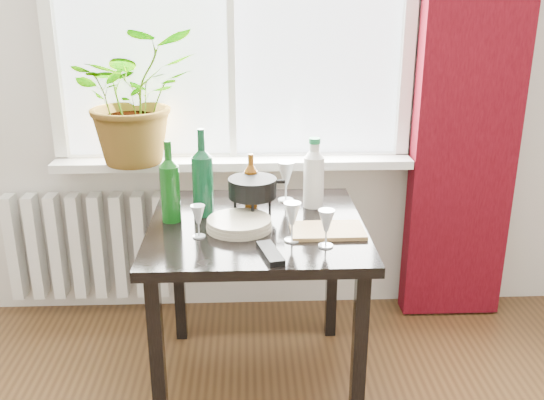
{
  "coord_description": "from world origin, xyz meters",
  "views": [
    {
      "loc": [
        0.07,
        -0.69,
        1.63
      ],
      "look_at": [
        0.16,
        1.55,
        0.84
      ],
      "focal_mm": 40.0,
      "sensor_mm": 36.0,
      "label": 1
    }
  ],
  "objects_px": {
    "table": "(257,244)",
    "tv_remote": "(270,253)",
    "wine_bottle_left": "(170,181)",
    "wineglass_front_right": "(292,222)",
    "wineglass_front_left": "(198,221)",
    "wine_bottle_right": "(202,172)",
    "plate_stack": "(239,224)",
    "bottle_amber": "(251,181)",
    "radiator": "(88,246)",
    "wineglass_far_right": "(326,228)",
    "cleaning_bottle": "(314,172)",
    "wineglass_back_center": "(286,181)",
    "cutting_board": "(327,231)",
    "fondue_pot": "(252,196)",
    "wineglass_back_left": "(205,188)",
    "potted_plant": "(135,97)"
  },
  "relations": [
    {
      "from": "table",
      "to": "wineglass_front_right",
      "type": "bearing_deg",
      "value": -54.56
    },
    {
      "from": "wineglass_front_right",
      "to": "wineglass_far_right",
      "type": "bearing_deg",
      "value": -25.87
    },
    {
      "from": "wine_bottle_left",
      "to": "plate_stack",
      "type": "xyz_separation_m",
      "value": [
        0.27,
        -0.1,
        -0.15
      ]
    },
    {
      "from": "wine_bottle_right",
      "to": "wineglass_far_right",
      "type": "relative_size",
      "value": 2.55
    },
    {
      "from": "bottle_amber",
      "to": "tv_remote",
      "type": "xyz_separation_m",
      "value": [
        0.06,
        -0.5,
        -0.11
      ]
    },
    {
      "from": "wine_bottle_left",
      "to": "wineglass_front_right",
      "type": "relative_size",
      "value": 2.19
    },
    {
      "from": "wine_bottle_right",
      "to": "plate_stack",
      "type": "bearing_deg",
      "value": -48.19
    },
    {
      "from": "wineglass_back_left",
      "to": "wineglass_front_left",
      "type": "distance_m",
      "value": 0.36
    },
    {
      "from": "wineglass_front_left",
      "to": "tv_remote",
      "type": "height_order",
      "value": "wineglass_front_left"
    },
    {
      "from": "wineglass_far_right",
      "to": "wineglass_back_center",
      "type": "distance_m",
      "value": 0.52
    },
    {
      "from": "bottle_amber",
      "to": "wineglass_front_left",
      "type": "height_order",
      "value": "bottle_amber"
    },
    {
      "from": "radiator",
      "to": "tv_remote",
      "type": "distance_m",
      "value": 1.35
    },
    {
      "from": "wine_bottle_right",
      "to": "cleaning_bottle",
      "type": "height_order",
      "value": "wine_bottle_right"
    },
    {
      "from": "bottle_amber",
      "to": "potted_plant",
      "type": "bearing_deg",
      "value": 145.97
    },
    {
      "from": "radiator",
      "to": "plate_stack",
      "type": "bearing_deg",
      "value": -41.21
    },
    {
      "from": "wineglass_front_right",
      "to": "fondue_pot",
      "type": "bearing_deg",
      "value": 116.23
    },
    {
      "from": "wineglass_front_left",
      "to": "plate_stack",
      "type": "relative_size",
      "value": 0.5
    },
    {
      "from": "cleaning_bottle",
      "to": "wineglass_back_center",
      "type": "bearing_deg",
      "value": 145.03
    },
    {
      "from": "wine_bottle_right",
      "to": "bottle_amber",
      "type": "distance_m",
      "value": 0.22
    },
    {
      "from": "cleaning_bottle",
      "to": "wineglass_back_center",
      "type": "height_order",
      "value": "cleaning_bottle"
    },
    {
      "from": "plate_stack",
      "to": "wineglass_front_left",
      "type": "bearing_deg",
      "value": -153.41
    },
    {
      "from": "fondue_pot",
      "to": "wineglass_far_right",
      "type": "bearing_deg",
      "value": -49.0
    },
    {
      "from": "table",
      "to": "tv_remote",
      "type": "bearing_deg",
      "value": -81.91
    },
    {
      "from": "fondue_pot",
      "to": "table",
      "type": "bearing_deg",
      "value": -78.95
    },
    {
      "from": "wineglass_front_right",
      "to": "wineglass_back_center",
      "type": "xyz_separation_m",
      "value": [
        0.01,
        0.45,
        0.01
      ]
    },
    {
      "from": "wine_bottle_right",
      "to": "wineglass_back_left",
      "type": "relative_size",
      "value": 2.35
    },
    {
      "from": "potted_plant",
      "to": "wineglass_back_left",
      "type": "bearing_deg",
      "value": -44.21
    },
    {
      "from": "wineglass_front_right",
      "to": "tv_remote",
      "type": "distance_m",
      "value": 0.17
    },
    {
      "from": "wine_bottle_left",
      "to": "cutting_board",
      "type": "bearing_deg",
      "value": -13.8
    },
    {
      "from": "radiator",
      "to": "cleaning_bottle",
      "type": "distance_m",
      "value": 1.29
    },
    {
      "from": "radiator",
      "to": "tv_remote",
      "type": "height_order",
      "value": "tv_remote"
    },
    {
      "from": "wineglass_far_right",
      "to": "wineglass_front_left",
      "type": "xyz_separation_m",
      "value": [
        -0.47,
        0.11,
        -0.01
      ]
    },
    {
      "from": "wineglass_far_right",
      "to": "wineglass_front_left",
      "type": "distance_m",
      "value": 0.48
    },
    {
      "from": "wine_bottle_left",
      "to": "cleaning_bottle",
      "type": "distance_m",
      "value": 0.6
    },
    {
      "from": "table",
      "to": "cutting_board",
      "type": "distance_m",
      "value": 0.31
    },
    {
      "from": "bottle_amber",
      "to": "wineglass_front_right",
      "type": "xyz_separation_m",
      "value": [
        0.15,
        -0.37,
        -0.04
      ]
    },
    {
      "from": "cutting_board",
      "to": "cleaning_bottle",
      "type": "bearing_deg",
      "value": 94.5
    },
    {
      "from": "plate_stack",
      "to": "wine_bottle_left",
      "type": "bearing_deg",
      "value": 159.93
    },
    {
      "from": "wineglass_front_right",
      "to": "wineglass_front_left",
      "type": "xyz_separation_m",
      "value": [
        -0.35,
        0.05,
        -0.01
      ]
    },
    {
      "from": "wine_bottle_right",
      "to": "wineglass_far_right",
      "type": "xyz_separation_m",
      "value": [
        0.46,
        -0.35,
        -0.11
      ]
    },
    {
      "from": "wineglass_back_center",
      "to": "wineglass_back_left",
      "type": "xyz_separation_m",
      "value": [
        -0.35,
        -0.04,
        -0.01
      ]
    },
    {
      "from": "wine_bottle_right",
      "to": "wineglass_back_center",
      "type": "bearing_deg",
      "value": 24.37
    },
    {
      "from": "wineglass_front_right",
      "to": "wineglass_back_center",
      "type": "distance_m",
      "value": 0.45
    },
    {
      "from": "wineglass_far_right",
      "to": "wineglass_back_left",
      "type": "bearing_deg",
      "value": 135.08
    },
    {
      "from": "cleaning_bottle",
      "to": "wineglass_back_left",
      "type": "height_order",
      "value": "cleaning_bottle"
    },
    {
      "from": "wineglass_front_left",
      "to": "cutting_board",
      "type": "height_order",
      "value": "wineglass_front_left"
    },
    {
      "from": "potted_plant",
      "to": "plate_stack",
      "type": "xyz_separation_m",
      "value": [
        0.48,
        -0.6,
        -0.39
      ]
    },
    {
      "from": "wineglass_far_right",
      "to": "cleaning_bottle",
      "type": "bearing_deg",
      "value": 90.07
    },
    {
      "from": "wine_bottle_left",
      "to": "wineglass_front_right",
      "type": "distance_m",
      "value": 0.53
    },
    {
      "from": "wineglass_front_right",
      "to": "fondue_pot",
      "type": "xyz_separation_m",
      "value": [
        -0.14,
        0.29,
        0.0
      ]
    }
  ]
}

